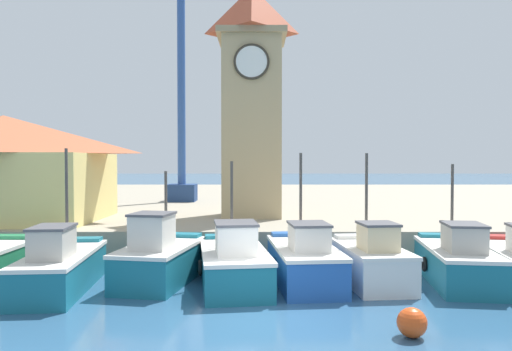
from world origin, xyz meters
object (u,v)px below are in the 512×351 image
Objects in this scene: fishing_boat_mid_left at (234,262)px; clock_tower at (253,95)px; port_crane_near at (183,94)px; fishing_boat_right_inner at (458,261)px; fishing_boat_mid_right at (372,261)px; fishing_boat_left_outer at (62,267)px; fishing_boat_left_inner at (161,258)px; warehouse_left at (5,167)px; mooring_buoy at (413,323)px; fishing_boat_center at (305,260)px.

fishing_boat_mid_left is 0.41× the size of clock_tower.
fishing_boat_right_inner is at bearing -57.05° from port_crane_near.
fishing_boat_mid_right is 0.33× the size of clock_tower.
fishing_boat_left_outer is 3.14m from fishing_boat_left_inner.
fishing_boat_right_inner is (2.92, 0.06, -0.02)m from fishing_boat_mid_right.
fishing_boat_mid_right is at bearing -178.73° from fishing_boat_right_inner.
clock_tower is at bearing 128.66° from fishing_boat_right_inner.
fishing_boat_right_inner is at bearing -0.32° from fishing_boat_left_inner.
port_crane_near is (-1.94, 18.46, 8.02)m from fishing_boat_left_inner.
fishing_boat_left_inner is at bearing 179.03° from fishing_boat_mid_right.
mooring_buoy is (15.73, -12.30, -3.52)m from warehouse_left.
mooring_buoy is at bearing -38.02° from warehouse_left.
fishing_boat_left_inner reaches higher than mooring_buoy.
clock_tower is (-7.01, 8.77, 6.74)m from fishing_boat_right_inner.
warehouse_left is at bearing 141.38° from fishing_boat_left_inner.
fishing_boat_center is 1.17× the size of fishing_boat_mid_right.
fishing_boat_left_outer is at bearing -174.93° from fishing_boat_mid_right.
fishing_boat_left_inner is 0.49× the size of warehouse_left.
mooring_buoy is at bearing -37.23° from fishing_boat_left_inner.
fishing_boat_center is at bearing 178.12° from fishing_boat_mid_right.
fishing_boat_left_inner is at bearing 172.02° from fishing_boat_mid_left.
warehouse_left is (-11.86, -1.67, -3.63)m from clock_tower.
fishing_boat_left_outer is at bearing 156.78° from mooring_buoy.
warehouse_left is (-18.87, 7.09, 3.11)m from fishing_boat_right_inner.
mooring_buoy is at bearing -74.51° from clock_tower.
fishing_boat_mid_left is at bearing 6.92° from fishing_boat_left_outer.
fishing_boat_mid_left reaches higher than fishing_boat_left_inner.
clock_tower is 1.41× the size of warehouse_left.
port_crane_near reaches higher than fishing_boat_center.
fishing_boat_mid_right is 17.76m from warehouse_left.
fishing_boat_mid_right is at bearing 87.51° from mooring_buoy.
fishing_boat_mid_right is at bearing -63.95° from port_crane_near.
fishing_boat_right_inner is at bearing -0.11° from fishing_boat_center.
port_crane_near is (-4.46, 18.82, 8.08)m from fishing_boat_mid_left.
fishing_boat_center is at bearing -69.74° from port_crane_near.
fishing_boat_center reaches higher than fishing_boat_mid_right.
clock_tower is at bearing 114.89° from fishing_boat_mid_right.
fishing_boat_left_inner is 0.24× the size of port_crane_near.
mooring_buoy is at bearing -121.11° from fishing_boat_right_inner.
fishing_boat_right_inner is (7.55, 0.30, -0.01)m from fishing_boat_mid_left.
fishing_boat_left_inner is 0.85× the size of fishing_boat_mid_left.
fishing_boat_left_inner is 10.07m from fishing_boat_right_inner.
clock_tower is (-4.10, 8.83, 6.73)m from fishing_boat_mid_right.
warehouse_left is (-13.70, 7.08, 3.09)m from fishing_boat_center.
fishing_boat_center reaches higher than fishing_boat_mid_left.
fishing_boat_mid_left is 1.05× the size of fishing_boat_right_inner.
fishing_boat_left_outer is 1.19× the size of fishing_boat_mid_right.
warehouse_left is at bearing 146.88° from fishing_boat_mid_left.
fishing_boat_mid_right is (7.15, -0.12, -0.06)m from fishing_boat_left_inner.
fishing_boat_mid_right reaches higher than mooring_buoy.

